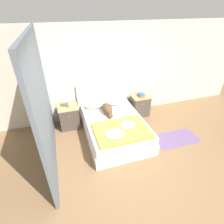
{
  "coord_description": "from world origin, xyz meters",
  "views": [
    {
      "loc": [
        -1.13,
        -2.3,
        2.89
      ],
      "look_at": [
        -0.01,
        1.25,
        0.58
      ],
      "focal_mm": 28.0,
      "sensor_mm": 36.0,
      "label": 1
    }
  ],
  "objects_px": {
    "pillow_left": "(95,105)",
    "pillow_right": "(117,101)",
    "bed": "(114,128)",
    "book_stack": "(141,95)",
    "nightstand_left": "(69,117)",
    "nightstand_right": "(140,105)",
    "table_lamp": "(66,98)",
    "dog": "(107,109)"
  },
  "relations": [
    {
      "from": "nightstand_left",
      "to": "table_lamp",
      "type": "relative_size",
      "value": 1.91
    },
    {
      "from": "pillow_left",
      "to": "pillow_right",
      "type": "relative_size",
      "value": 1.0
    },
    {
      "from": "nightstand_left",
      "to": "nightstand_right",
      "type": "relative_size",
      "value": 1.0
    },
    {
      "from": "book_stack",
      "to": "nightstand_left",
      "type": "bearing_deg",
      "value": 179.69
    },
    {
      "from": "pillow_right",
      "to": "table_lamp",
      "type": "distance_m",
      "value": 1.4
    },
    {
      "from": "nightstand_right",
      "to": "dog",
      "type": "distance_m",
      "value": 1.2
    },
    {
      "from": "pillow_left",
      "to": "table_lamp",
      "type": "bearing_deg",
      "value": -177.63
    },
    {
      "from": "pillow_right",
      "to": "nightstand_right",
      "type": "bearing_deg",
      "value": -3.23
    },
    {
      "from": "bed",
      "to": "pillow_left",
      "type": "height_order",
      "value": "pillow_left"
    },
    {
      "from": "pillow_left",
      "to": "table_lamp",
      "type": "distance_m",
      "value": 0.79
    },
    {
      "from": "bed",
      "to": "dog",
      "type": "distance_m",
      "value": 0.5
    },
    {
      "from": "nightstand_left",
      "to": "pillow_left",
      "type": "bearing_deg",
      "value": 3.23
    },
    {
      "from": "nightstand_left",
      "to": "pillow_right",
      "type": "height_order",
      "value": "nightstand_left"
    },
    {
      "from": "nightstand_left",
      "to": "pillow_left",
      "type": "xyz_separation_m",
      "value": [
        0.71,
        0.04,
        0.23
      ]
    },
    {
      "from": "bed",
      "to": "book_stack",
      "type": "relative_size",
      "value": 8.41
    },
    {
      "from": "book_stack",
      "to": "table_lamp",
      "type": "relative_size",
      "value": 0.71
    },
    {
      "from": "nightstand_right",
      "to": "pillow_left",
      "type": "bearing_deg",
      "value": 178.31
    },
    {
      "from": "bed",
      "to": "pillow_right",
      "type": "relative_size",
      "value": 3.42
    },
    {
      "from": "nightstand_right",
      "to": "pillow_left",
      "type": "relative_size",
      "value": 1.09
    },
    {
      "from": "nightstand_left",
      "to": "pillow_left",
      "type": "distance_m",
      "value": 0.75
    },
    {
      "from": "pillow_right",
      "to": "book_stack",
      "type": "height_order",
      "value": "book_stack"
    },
    {
      "from": "dog",
      "to": "table_lamp",
      "type": "xyz_separation_m",
      "value": [
        -0.96,
        0.38,
        0.29
      ]
    },
    {
      "from": "bed",
      "to": "book_stack",
      "type": "distance_m",
      "value": 1.33
    },
    {
      "from": "pillow_left",
      "to": "dog",
      "type": "distance_m",
      "value": 0.48
    },
    {
      "from": "nightstand_right",
      "to": "pillow_right",
      "type": "distance_m",
      "value": 0.75
    },
    {
      "from": "table_lamp",
      "to": "nightstand_right",
      "type": "bearing_deg",
      "value": -0.3
    },
    {
      "from": "pillow_right",
      "to": "dog",
      "type": "distance_m",
      "value": 0.57
    },
    {
      "from": "nightstand_left",
      "to": "dog",
      "type": "bearing_deg",
      "value": -20.82
    },
    {
      "from": "bed",
      "to": "book_stack",
      "type": "height_order",
      "value": "book_stack"
    },
    {
      "from": "nightstand_right",
      "to": "book_stack",
      "type": "distance_m",
      "value": 0.35
    },
    {
      "from": "nightstand_right",
      "to": "pillow_left",
      "type": "height_order",
      "value": "nightstand_right"
    },
    {
      "from": "table_lamp",
      "to": "pillow_left",
      "type": "bearing_deg",
      "value": 2.37
    },
    {
      "from": "bed",
      "to": "dog",
      "type": "xyz_separation_m",
      "value": [
        -0.07,
        0.35,
        0.35
      ]
    },
    {
      "from": "bed",
      "to": "nightstand_right",
      "type": "height_order",
      "value": "nightstand_right"
    },
    {
      "from": "bed",
      "to": "table_lamp",
      "type": "distance_m",
      "value": 1.42
    },
    {
      "from": "pillow_left",
      "to": "pillow_right",
      "type": "distance_m",
      "value": 0.65
    },
    {
      "from": "bed",
      "to": "pillow_left",
      "type": "xyz_separation_m",
      "value": [
        -0.32,
        0.76,
        0.31
      ]
    },
    {
      "from": "pillow_left",
      "to": "pillow_right",
      "type": "height_order",
      "value": "same"
    },
    {
      "from": "bed",
      "to": "nightstand_left",
      "type": "relative_size",
      "value": 3.13
    },
    {
      "from": "bed",
      "to": "table_lamp",
      "type": "bearing_deg",
      "value": 144.98
    },
    {
      "from": "dog",
      "to": "table_lamp",
      "type": "relative_size",
      "value": 2.05
    },
    {
      "from": "bed",
      "to": "nightstand_right",
      "type": "relative_size",
      "value": 3.13
    }
  ]
}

